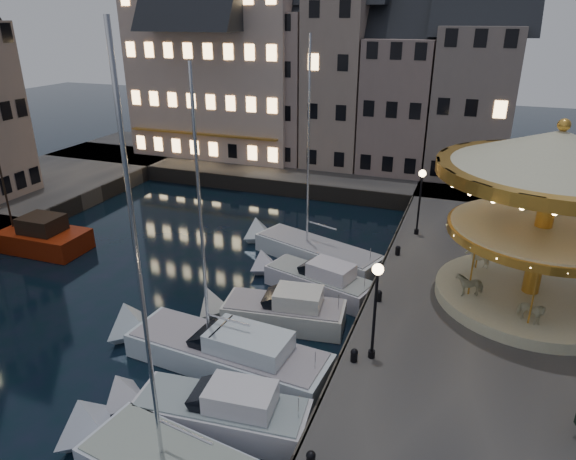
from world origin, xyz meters
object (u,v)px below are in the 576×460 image
at_px(red_fishing_boat, 29,237).
at_px(carousel, 552,187).
at_px(motorboat_d, 276,311).
at_px(motorboat_f, 310,251).
at_px(streetlamp_b, 376,298).
at_px(bollard_c, 379,295).
at_px(motorboat_c, 220,350).
at_px(streetlamp_c, 420,193).
at_px(motorboat_e, 313,280).
at_px(bollard_d, 398,250).
at_px(motorboat_b, 211,411).
at_px(bollard_a, 311,458).
at_px(bollard_b, 354,355).

relative_size(red_fishing_boat, carousel, 0.84).
xyz_separation_m(motorboat_d, motorboat_f, (-0.71, 7.48, -0.11)).
height_order(streetlamp_b, bollard_c, streetlamp_b).
bearing_deg(motorboat_c, streetlamp_b, 8.95).
bearing_deg(motorboat_d, carousel, 19.96).
height_order(streetlamp_c, red_fishing_boat, red_fishing_boat).
bearing_deg(streetlamp_c, motorboat_e, -123.58).
bearing_deg(streetlamp_c, streetlamp_b, -90.00).
height_order(bollard_d, motorboat_b, motorboat_b).
xyz_separation_m(bollard_a, motorboat_e, (-3.99, 12.59, -0.96)).
distance_m(motorboat_b, carousel, 17.14).
height_order(bollard_c, motorboat_b, motorboat_b).
relative_size(streetlamp_b, bollard_d, 7.32).
bearing_deg(motorboat_e, streetlamp_b, -55.14).
bearing_deg(bollard_a, motorboat_f, 108.29).
height_order(motorboat_b, motorboat_c, motorboat_c).
height_order(bollard_c, motorboat_d, motorboat_d).
bearing_deg(red_fishing_boat, bollard_b, -14.77).
height_order(streetlamp_b, bollard_d, streetlamp_b).
distance_m(motorboat_c, red_fishing_boat, 18.54).
bearing_deg(streetlamp_c, bollard_d, -99.73).
relative_size(motorboat_b, motorboat_e, 1.05).
bearing_deg(bollard_a, bollard_c, 90.00).
xyz_separation_m(bollard_d, motorboat_d, (-4.68, -7.15, -0.96)).
bearing_deg(bollard_c, bollard_b, -90.00).
relative_size(streetlamp_b, streetlamp_c, 1.00).
bearing_deg(motorboat_b, motorboat_c, 112.54).
bearing_deg(motorboat_d, motorboat_c, -105.47).
xyz_separation_m(bollard_c, motorboat_e, (-3.99, 2.09, -0.96)).
xyz_separation_m(motorboat_b, carousel, (11.11, 11.37, 6.42)).
xyz_separation_m(streetlamp_c, bollard_c, (-0.60, -9.00, -2.41)).
distance_m(bollard_d, motorboat_c, 12.45).
distance_m(motorboat_b, motorboat_d, 7.22).
relative_size(bollard_d, motorboat_c, 0.04).
bearing_deg(motorboat_c, red_fishing_boat, 159.20).
bearing_deg(red_fishing_boat, bollard_c, -2.69).
relative_size(bollard_a, motorboat_d, 0.08).
bearing_deg(motorboat_f, carousel, -15.28).
distance_m(motorboat_d, motorboat_e, 3.80).
bearing_deg(motorboat_b, streetlamp_c, 74.50).
relative_size(streetlamp_c, red_fishing_boat, 0.49).
relative_size(streetlamp_b, red_fishing_boat, 0.49).
bearing_deg(motorboat_e, bollard_b, -60.63).
distance_m(motorboat_d, carousel, 13.76).
xyz_separation_m(bollard_b, red_fishing_boat, (-23.08, 6.08, -0.89)).
bearing_deg(motorboat_e, red_fishing_boat, -176.99).
xyz_separation_m(bollard_b, motorboat_d, (-4.68, 3.35, -0.96)).
bearing_deg(streetlamp_c, bollard_a, -91.76).
height_order(streetlamp_b, motorboat_e, streetlamp_b).
relative_size(bollard_b, motorboat_f, 0.05).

